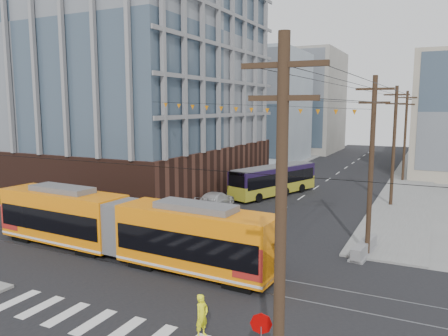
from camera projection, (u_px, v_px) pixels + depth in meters
The scene contains 13 objects.
ground at pixel (150, 298), 21.03m from camera, with size 160.00×160.00×0.00m, color slate.
office_building at pixel (106, 60), 49.02m from camera, with size 30.00×25.00×28.60m, color #381E16.
bg_bldg_nw_near at pixel (247, 107), 73.41m from camera, with size 18.00×16.00×18.00m, color #8C99A5.
bg_bldg_nw_far at pixel (299, 102), 89.76m from camera, with size 16.00×18.00×20.00m, color gray.
utility_pole_near at pixel (280, 251), 11.23m from camera, with size 0.30×0.30×11.00m, color black.
utility_pole_far at pixel (412, 130), 66.40m from camera, with size 0.30×0.30×11.00m, color black.
streetcar at pixel (123, 227), 26.53m from camera, with size 19.71×2.77×3.80m, color orange, non-canonical shape.
city_bus at pixel (274, 180), 45.10m from camera, with size 2.42×11.18×3.17m, color black, non-canonical shape.
parked_car_silver at pixel (184, 214), 34.34m from camera, with size 1.58×4.53×1.49m, color #B6B8C2.
parked_car_white at pixel (216, 200), 39.37m from camera, with size 2.16×5.31×1.54m, color silver.
parked_car_grey at pixel (239, 190), 44.58m from camera, with size 2.19×4.75×1.32m, color #3E4349.
pedestrian at pixel (202, 316), 17.44m from camera, with size 0.65×0.43×1.78m, color #FCFD17.
jersey_barrier at pixel (364, 248), 27.29m from camera, with size 0.90×4.01×0.80m, color slate.
Camera 1 is at (11.94, -16.35, 9.21)m, focal length 35.00 mm.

